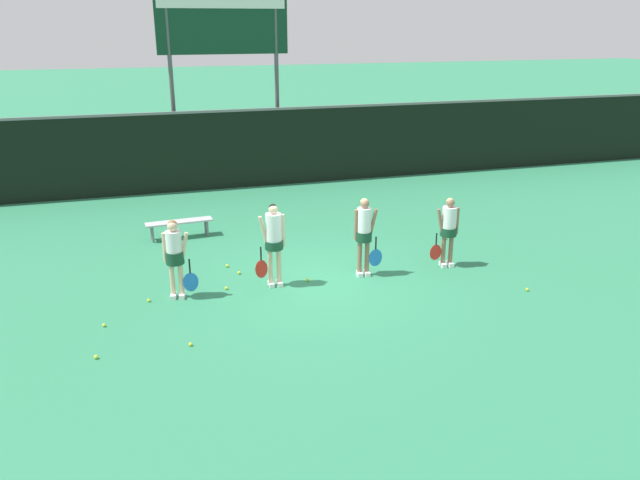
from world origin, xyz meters
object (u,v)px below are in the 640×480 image
object	(u,v)px
player_1	(274,238)
tennis_ball_1	(96,357)
player_0	(175,253)
tennis_ball_7	(191,344)
player_3	(448,227)
tennis_ball_2	(262,262)
tennis_ball_3	(149,300)
tennis_ball_8	(104,325)
tennis_ball_5	(446,238)
tennis_ball_6	(308,280)
tennis_ball_9	(226,288)
bench_courtside	(179,223)
player_2	(364,231)
tennis_ball_0	(527,289)
tennis_ball_4	(227,266)
scoreboard	(223,39)
tennis_ball_10	(191,289)
tennis_ball_11	(239,273)

from	to	relation	value
player_1	tennis_ball_1	size ratio (longest dim) A/B	25.67
player_0	tennis_ball_7	world-z (taller)	player_0
player_0	player_3	distance (m)	6.06
tennis_ball_2	tennis_ball_3	size ratio (longest dim) A/B	0.98
player_1	player_3	bearing A→B (deg)	0.39
tennis_ball_3	tennis_ball_8	size ratio (longest dim) A/B	1.03
player_3	tennis_ball_5	xyz separation A→B (m)	(0.87, 1.66, -0.91)
player_1	tennis_ball_6	distance (m)	1.26
tennis_ball_1	tennis_ball_9	bearing A→B (deg)	41.34
bench_courtside	player_2	size ratio (longest dim) A/B	0.98
player_2	player_3	xyz separation A→B (m)	(2.02, -0.03, -0.08)
player_3	tennis_ball_6	size ratio (longest dim) A/B	22.51
tennis_ball_0	tennis_ball_3	distance (m)	7.80
tennis_ball_4	tennis_ball_9	bearing A→B (deg)	-99.58
bench_courtside	tennis_ball_7	world-z (taller)	bench_courtside
bench_courtside	tennis_ball_8	size ratio (longest dim) A/B	26.59
bench_courtside	tennis_ball_8	distance (m)	5.06
tennis_ball_6	tennis_ball_8	world-z (taller)	tennis_ball_6
scoreboard	tennis_ball_4	bearing A→B (deg)	-99.46
tennis_ball_9	tennis_ball_3	bearing A→B (deg)	-174.42
player_1	tennis_ball_5	size ratio (longest dim) A/B	27.76
player_2	tennis_ball_2	xyz separation A→B (m)	(-2.01, 1.33, -0.99)
tennis_ball_5	tennis_ball_3	bearing A→B (deg)	-167.13
player_1	tennis_ball_10	distance (m)	2.04
tennis_ball_1	tennis_ball_10	world-z (taller)	tennis_ball_1
player_0	player_2	bearing A→B (deg)	12.27
player_1	tennis_ball_6	size ratio (longest dim) A/B	25.09
tennis_ball_0	tennis_ball_10	size ratio (longest dim) A/B	0.97
tennis_ball_9	bench_courtside	bearing A→B (deg)	99.91
bench_courtside	tennis_ball_2	world-z (taller)	bench_courtside
tennis_ball_10	tennis_ball_7	bearing A→B (deg)	-95.88
player_0	tennis_ball_0	size ratio (longest dim) A/B	25.19
tennis_ball_1	player_2	bearing A→B (deg)	21.13
player_0	tennis_ball_3	distance (m)	1.10
tennis_ball_6	tennis_ball_8	distance (m)	4.29
tennis_ball_0	tennis_ball_10	distance (m)	7.04
tennis_ball_7	tennis_ball_3	bearing A→B (deg)	106.73
player_3	bench_courtside	bearing A→B (deg)	151.76
tennis_ball_0	tennis_ball_5	world-z (taller)	same
tennis_ball_6	tennis_ball_8	xyz separation A→B (m)	(-4.18, -0.98, -0.00)
player_1	player_3	xyz separation A→B (m)	(4.03, -0.04, -0.12)
tennis_ball_4	tennis_ball_3	bearing A→B (deg)	-141.73
tennis_ball_4	tennis_ball_11	bearing A→B (deg)	-68.90
tennis_ball_3	tennis_ball_4	bearing A→B (deg)	38.27
player_1	bench_courtside	bearing A→B (deg)	114.97
tennis_ball_8	player_2	bearing A→B (deg)	10.07
player_0	tennis_ball_0	xyz separation A→B (m)	(7.02, -1.78, -0.93)
player_1	tennis_ball_1	distance (m)	4.28
player_2	tennis_ball_8	bearing A→B (deg)	-163.47
tennis_ball_2	tennis_ball_8	distance (m)	4.15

